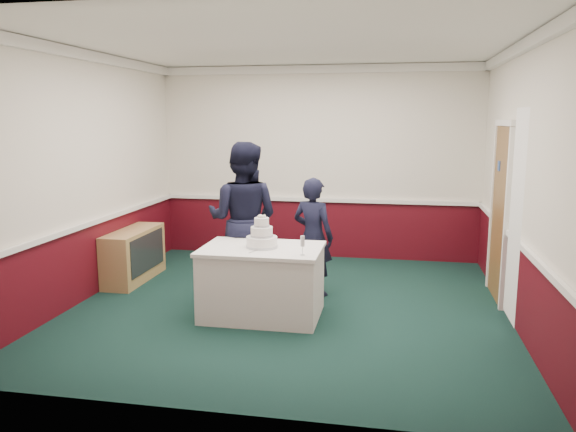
% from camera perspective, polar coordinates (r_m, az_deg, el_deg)
% --- Properties ---
extents(ground, '(5.00, 5.00, 0.00)m').
position_cam_1_polar(ground, '(6.73, 0.06, -9.12)').
color(ground, '#122C25').
rests_on(ground, ground).
extents(room_shell, '(5.00, 5.00, 3.00)m').
position_cam_1_polar(room_shell, '(6.95, 1.64, 8.03)').
color(room_shell, silver).
rests_on(room_shell, ground).
extents(sideboard, '(0.41, 1.20, 0.70)m').
position_cam_1_polar(sideboard, '(7.95, -15.38, -3.85)').
color(sideboard, '#A87651').
rests_on(sideboard, ground).
extents(cake_table, '(1.32, 0.92, 0.79)m').
position_cam_1_polar(cake_table, '(6.30, -2.65, -6.64)').
color(cake_table, white).
rests_on(cake_table, ground).
extents(wedding_cake, '(0.35, 0.35, 0.36)m').
position_cam_1_polar(wedding_cake, '(6.17, -2.68, -2.19)').
color(wedding_cake, white).
rests_on(wedding_cake, cake_table).
extents(cake_knife, '(0.09, 0.21, 0.00)m').
position_cam_1_polar(cake_knife, '(6.02, -3.39, -3.57)').
color(cake_knife, silver).
rests_on(cake_knife, cake_table).
extents(champagne_flute, '(0.05, 0.05, 0.21)m').
position_cam_1_polar(champagne_flute, '(5.80, 1.49, -2.69)').
color(champagne_flute, silver).
rests_on(champagne_flute, cake_table).
extents(person_man, '(0.97, 0.78, 1.91)m').
position_cam_1_polar(person_man, '(6.97, -4.59, -0.34)').
color(person_man, black).
rests_on(person_man, ground).
extents(person_woman, '(0.63, 0.52, 1.48)m').
position_cam_1_polar(person_woman, '(6.98, 2.55, -2.11)').
color(person_woman, black).
rests_on(person_woman, ground).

